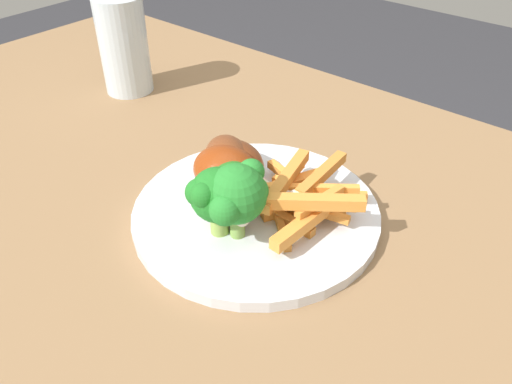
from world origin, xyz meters
The scene contains 10 objects.
dining_table centered at (0.00, 0.00, 0.61)m, with size 1.23×0.65×0.72m.
dinner_plate centered at (0.04, -0.02, 0.73)m, with size 0.25×0.25×0.01m, color silver.
broccoli_floret_front centered at (0.05, -0.06, 0.78)m, with size 0.05×0.07×0.08m.
broccoli_floret_middle centered at (0.03, -0.07, 0.78)m, with size 0.05×0.05×0.07m.
broccoli_floret_back centered at (0.03, -0.05, 0.78)m, with size 0.05×0.05×0.07m.
carrot_fries_pile centered at (0.07, 0.00, 0.75)m, with size 0.14×0.15×0.04m.
chicken_drumstick_near centered at (0.00, -0.02, 0.76)m, with size 0.13×0.07×0.05m.
chicken_drumstick_far centered at (-0.01, 0.01, 0.75)m, with size 0.12×0.07×0.04m.
chicken_drumstick_extra centered at (-0.02, 0.00, 0.76)m, with size 0.13×0.11×0.05m.
water_glass centered at (-0.30, 0.09, 0.79)m, with size 0.07×0.07×0.13m, color silver.
Camera 1 is at (0.29, -0.33, 1.05)m, focal length 35.94 mm.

